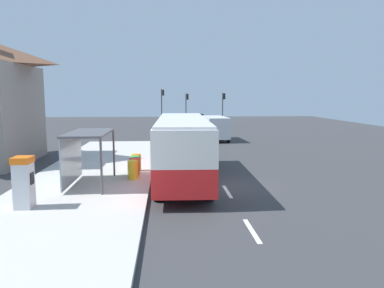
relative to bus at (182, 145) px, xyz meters
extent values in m
cube|color=#38383A|center=(1.71, 12.51, -1.86)|extent=(56.00, 92.00, 0.04)
cube|color=beige|center=(-4.69, 0.51, -1.75)|extent=(6.20, 30.00, 0.18)
cube|color=silver|center=(1.96, -7.49, -1.84)|extent=(0.16, 2.20, 0.01)
cube|color=silver|center=(1.96, -2.49, -1.84)|extent=(0.16, 2.20, 0.01)
cube|color=silver|center=(1.96, 2.51, -1.84)|extent=(0.16, 2.20, 0.01)
cube|color=silver|center=(1.96, 7.51, -1.84)|extent=(0.16, 2.20, 0.01)
cube|color=silver|center=(1.96, 12.51, -1.84)|extent=(0.16, 2.20, 0.01)
cube|color=silver|center=(1.96, 17.51, -1.84)|extent=(0.16, 2.20, 0.01)
cube|color=silver|center=(1.96, 22.51, -1.84)|extent=(0.16, 2.20, 0.01)
cube|color=silver|center=(1.96, 27.51, -1.84)|extent=(0.16, 2.20, 0.01)
cube|color=red|center=(0.01, -0.02, -0.77)|extent=(2.77, 11.06, 1.15)
cube|color=silver|center=(0.01, -0.02, 0.53)|extent=(2.77, 11.06, 1.45)
cube|color=silver|center=(0.01, -0.02, 1.31)|extent=(2.64, 10.84, 0.12)
cube|color=black|center=(0.15, 5.43, 0.46)|extent=(2.30, 0.18, 1.22)
cube|color=black|center=(-1.21, -0.49, 0.46)|extent=(0.29, 8.58, 1.10)
cylinder|color=black|center=(-1.02, 3.91, -1.34)|extent=(0.30, 1.01, 1.00)
cylinder|color=black|center=(1.24, 3.85, -1.34)|extent=(0.30, 1.01, 1.00)
cylinder|color=black|center=(-1.21, -3.69, -1.34)|extent=(0.30, 1.01, 1.00)
cylinder|color=black|center=(1.05, -3.75, -1.34)|extent=(0.30, 1.01, 1.00)
cube|color=silver|center=(3.91, 17.11, -0.52)|extent=(2.23, 5.29, 1.96)
cube|color=black|center=(3.91, 17.11, -0.19)|extent=(2.18, 3.21, 0.44)
cylinder|color=black|center=(4.90, 15.15, -1.50)|extent=(0.25, 0.69, 0.68)
cylinder|color=black|center=(3.10, 15.07, -1.50)|extent=(0.25, 0.69, 0.68)
cylinder|color=black|center=(4.72, 19.15, -1.50)|extent=(0.25, 0.69, 0.68)
cylinder|color=black|center=(2.92, 19.07, -1.50)|extent=(0.25, 0.69, 0.68)
cube|color=navy|center=(4.01, 38.71, -1.22)|extent=(1.87, 4.43, 0.60)
cube|color=black|center=(4.01, 38.91, -0.62)|extent=(1.62, 2.40, 0.60)
cylinder|color=black|center=(4.86, 37.22, -1.52)|extent=(0.21, 0.64, 0.64)
cylinder|color=black|center=(3.22, 37.20, -1.52)|extent=(0.21, 0.64, 0.64)
cylinder|color=black|center=(4.81, 40.22, -1.52)|extent=(0.21, 0.64, 0.64)
cylinder|color=black|center=(3.17, 40.20, -1.52)|extent=(0.21, 0.64, 0.64)
cube|color=silver|center=(-6.10, -5.02, -0.81)|extent=(0.60, 0.70, 1.70)
cube|color=orange|center=(-6.10, -5.02, 0.16)|extent=(0.66, 0.76, 0.24)
cube|color=black|center=(-5.79, -5.02, -0.54)|extent=(0.03, 0.36, 0.44)
cylinder|color=yellow|center=(-2.49, -0.37, -1.19)|extent=(0.52, 0.52, 0.95)
cylinder|color=red|center=(-2.49, 0.33, -1.19)|extent=(0.52, 0.52, 0.95)
cylinder|color=green|center=(-2.49, 1.03, -1.19)|extent=(0.52, 0.52, 0.95)
cylinder|color=orange|center=(-2.49, 1.73, -1.19)|extent=(0.52, 0.52, 0.95)
cylinder|color=#2D2D2D|center=(7.11, 33.87, 0.52)|extent=(0.14, 0.14, 4.72)
cube|color=black|center=(7.33, 33.87, 2.38)|extent=(0.24, 0.28, 0.84)
sphere|color=red|center=(7.45, 33.87, 2.66)|extent=(0.16, 0.16, 0.16)
sphere|color=#3C2C03|center=(7.45, 33.87, 2.38)|extent=(0.16, 0.16, 0.16)
sphere|color=black|center=(7.45, 33.87, 2.10)|extent=(0.16, 0.16, 0.16)
cylinder|color=#2D2D2D|center=(-1.49, 34.67, 0.78)|extent=(0.14, 0.14, 5.24)
cube|color=black|center=(-1.27, 34.67, 2.90)|extent=(0.24, 0.28, 0.84)
sphere|color=red|center=(-1.15, 34.67, 3.18)|extent=(0.16, 0.16, 0.16)
sphere|color=#3C2C03|center=(-1.15, 34.67, 2.90)|extent=(0.16, 0.16, 0.16)
sphere|color=black|center=(-1.15, 34.67, 2.62)|extent=(0.16, 0.16, 0.16)
cylinder|color=#2D2D2D|center=(2.01, 35.47, 0.48)|extent=(0.14, 0.14, 4.65)
cube|color=black|center=(2.23, 35.47, 2.31)|extent=(0.24, 0.28, 0.84)
sphere|color=red|center=(2.35, 35.47, 2.59)|extent=(0.16, 0.16, 0.16)
sphere|color=#3C2C03|center=(2.35, 35.47, 2.31)|extent=(0.16, 0.16, 0.16)
sphere|color=black|center=(2.35, 35.47, 2.03)|extent=(0.16, 0.16, 0.16)
cube|color=#4C4C51|center=(-4.39, -1.38, 0.79)|extent=(1.80, 4.00, 0.10)
cube|color=#8CA5B2|center=(-5.24, -1.38, -0.41)|extent=(0.06, 3.80, 2.30)
cylinder|color=#4C4C51|center=(-3.54, -3.28, -0.44)|extent=(0.10, 0.10, 2.44)
cylinder|color=#4C4C51|center=(-3.54, 0.52, -0.44)|extent=(0.10, 0.10, 2.44)
camera|label=1|loc=(-0.77, -19.07, 2.52)|focal=35.20mm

